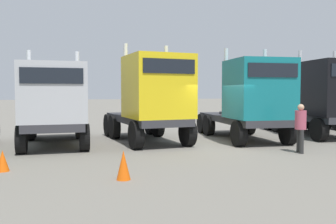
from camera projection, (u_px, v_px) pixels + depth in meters
The scene contains 8 objects.
ground at pixel (212, 146), 14.76m from camera, with size 200.00×200.00×0.00m, color slate.
semi_truck_silver at pixel (54, 104), 14.30m from camera, with size 2.73×6.21×3.90m.
semi_truck_yellow at pixel (153, 98), 15.31m from camera, with size 2.97×6.04×4.31m.
semi_truck_teal at pixel (252, 100), 15.98m from camera, with size 3.20×6.48×4.19m.
semi_truck_black at pixel (326, 98), 17.45m from camera, with size 3.33×6.52×4.28m.
visitor_with_camera at pixel (300, 125), 13.09m from camera, with size 0.51×0.51×1.78m.
traffic_cone_near at pixel (123, 165), 9.11m from camera, with size 0.36×0.36×0.74m, color #F2590C.
traffic_cone_mid at pixel (3, 161), 10.09m from camera, with size 0.36×0.36×0.60m, color #F2590C.
Camera 1 is at (-6.23, -13.39, 2.21)m, focal length 38.68 mm.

